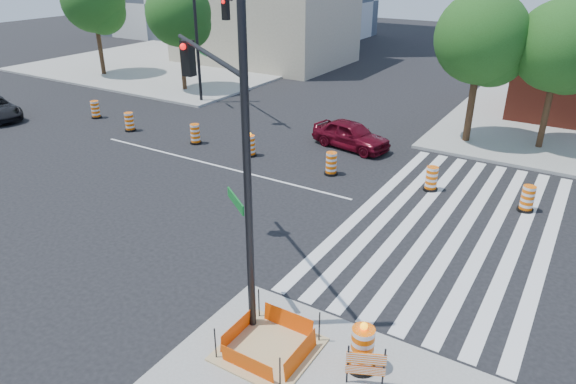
% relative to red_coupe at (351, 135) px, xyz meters
% --- Properties ---
extents(ground, '(120.00, 120.00, 0.00)m').
position_rel_red_coupe_xyz_m(ground, '(-4.35, -5.43, -0.69)').
color(ground, black).
rests_on(ground, ground).
extents(sidewalk_nw, '(22.00, 22.00, 0.15)m').
position_rel_red_coupe_xyz_m(sidewalk_nw, '(-22.35, 12.57, -0.62)').
color(sidewalk_nw, gray).
rests_on(sidewalk_nw, ground).
extents(crosswalk_east, '(6.75, 13.50, 0.01)m').
position_rel_red_coupe_xyz_m(crosswalk_east, '(6.60, -5.43, -0.69)').
color(crosswalk_east, silver).
rests_on(crosswalk_east, ground).
extents(lane_centerline, '(14.00, 0.12, 0.01)m').
position_rel_red_coupe_xyz_m(lane_centerline, '(-4.35, -5.43, -0.69)').
color(lane_centerline, silver).
rests_on(lane_centerline, ground).
extents(excavation_pit, '(2.20, 2.20, 0.90)m').
position_rel_red_coupe_xyz_m(excavation_pit, '(4.65, -14.43, -0.47)').
color(excavation_pit, tan).
rests_on(excavation_pit, ground).
extents(beige_midrise, '(14.00, 10.00, 10.00)m').
position_rel_red_coupe_xyz_m(beige_midrise, '(-16.35, 16.57, 4.31)').
color(beige_midrise, tan).
rests_on(beige_midrise, ground).
extents(red_coupe, '(4.30, 2.36, 1.39)m').
position_rel_red_coupe_xyz_m(red_coupe, '(0.00, 0.00, 0.00)').
color(red_coupe, '#540715').
rests_on(red_coupe, ground).
extents(signal_pole_se, '(5.22, 3.77, 8.33)m').
position_rel_red_coupe_xyz_m(signal_pole_se, '(2.36, -12.86, 4.41)').
color(signal_pole_se, black).
rests_on(signal_pole_se, ground).
extents(signal_pole_nw, '(5.61, 3.54, 8.59)m').
position_rel_red_coupe_xyz_m(signal_pole_nw, '(-10.58, 1.82, 4.56)').
color(signal_pole_nw, black).
rests_on(signal_pole_nw, ground).
extents(pit_drum, '(0.67, 0.67, 1.32)m').
position_rel_red_coupe_xyz_m(pit_drum, '(6.81, -13.80, 0.00)').
color(pit_drum, black).
rests_on(pit_drum, ground).
extents(barricade, '(0.82, 0.40, 1.04)m').
position_rel_red_coupe_xyz_m(barricade, '(7.07, -14.20, 0.03)').
color(barricade, '#FF6205').
rests_on(barricade, ground).
extents(tree_north_a, '(4.73, 4.73, 8.04)m').
position_rel_red_coupe_xyz_m(tree_north_a, '(-24.03, 4.96, 4.71)').
color(tree_north_a, '#382314').
rests_on(tree_north_a, ground).
extents(tree_north_b, '(4.39, 4.39, 7.46)m').
position_rel_red_coupe_xyz_m(tree_north_b, '(-15.09, 4.56, 4.32)').
color(tree_north_b, '#382314').
rests_on(tree_north_b, ground).
extents(tree_north_c, '(4.40, 4.40, 7.48)m').
position_rel_red_coupe_xyz_m(tree_north_c, '(4.80, 3.87, 4.33)').
color(tree_north_c, '#382314').
rests_on(tree_north_c, ground).
extents(tree_north_d, '(4.21, 4.21, 7.15)m').
position_rel_red_coupe_xyz_m(tree_north_d, '(8.16, 4.77, 4.11)').
color(tree_north_d, '#382314').
rests_on(tree_north_d, ground).
extents(median_drum_0, '(0.60, 0.60, 1.02)m').
position_rel_red_coupe_xyz_m(median_drum_0, '(-15.13, -3.24, -0.21)').
color(median_drum_0, black).
rests_on(median_drum_0, ground).
extents(median_drum_1, '(0.60, 0.60, 1.02)m').
position_rel_red_coupe_xyz_m(median_drum_1, '(-11.54, -3.90, -0.21)').
color(median_drum_1, black).
rests_on(median_drum_1, ground).
extents(median_drum_2, '(0.60, 0.60, 1.02)m').
position_rel_red_coupe_xyz_m(median_drum_2, '(-7.08, -3.59, -0.21)').
color(median_drum_2, black).
rests_on(median_drum_2, ground).
extents(median_drum_3, '(0.60, 0.60, 1.18)m').
position_rel_red_coupe_xyz_m(median_drum_3, '(-3.65, -3.56, -0.20)').
color(median_drum_3, black).
rests_on(median_drum_3, ground).
extents(median_drum_4, '(0.60, 0.60, 1.02)m').
position_rel_red_coupe_xyz_m(median_drum_4, '(0.74, -3.57, -0.21)').
color(median_drum_4, black).
rests_on(median_drum_4, ground).
extents(median_drum_5, '(0.60, 0.60, 1.02)m').
position_rel_red_coupe_xyz_m(median_drum_5, '(5.02, -2.89, -0.21)').
color(median_drum_5, black).
rests_on(median_drum_5, ground).
extents(median_drum_6, '(0.60, 0.60, 1.02)m').
position_rel_red_coupe_xyz_m(median_drum_6, '(8.69, -2.85, -0.21)').
color(median_drum_6, black).
rests_on(median_drum_6, ground).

